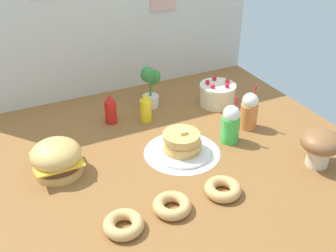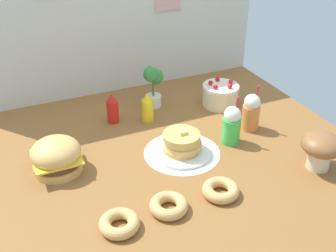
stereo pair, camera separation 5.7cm
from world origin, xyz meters
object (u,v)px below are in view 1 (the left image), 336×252
(cream_soda_cup, at_px, (231,124))
(mushroom_stool, at_px, (321,145))
(donut_vanilla, at_px, (223,189))
(ketchup_bottle, at_px, (110,110))
(mustard_bottle, at_px, (146,108))
(orange_float_cup, at_px, (249,111))
(burger, at_px, (57,158))
(potted_plant, at_px, (150,85))
(donut_pink_glaze, at_px, (124,224))
(donut_chocolate, at_px, (172,205))
(layer_cake, at_px, (217,94))
(pancake_stack, at_px, (182,144))

(cream_soda_cup, relative_size, mushroom_stool, 1.36)
(donut_vanilla, relative_size, mushroom_stool, 0.85)
(ketchup_bottle, relative_size, mustard_bottle, 1.00)
(cream_soda_cup, bearing_deg, orange_float_cup, 24.02)
(burger, bearing_deg, mushroom_stool, -23.09)
(mustard_bottle, xyz_separation_m, orange_float_cup, (0.51, -0.33, 0.02))
(potted_plant, distance_m, mushroom_stool, 1.07)
(mustard_bottle, height_order, donut_pink_glaze, mustard_bottle)
(cream_soda_cup, distance_m, donut_vanilla, 0.46)
(donut_chocolate, relative_size, mushroom_stool, 0.85)
(burger, distance_m, mushroom_stool, 1.30)
(burger, xyz_separation_m, layer_cake, (1.09, 0.27, -0.01))
(donut_chocolate, bearing_deg, mustard_bottle, 75.02)
(cream_soda_cup, bearing_deg, pancake_stack, 177.38)
(mushroom_stool, bearing_deg, potted_plant, 118.04)
(donut_vanilla, height_order, potted_plant, potted_plant)
(cream_soda_cup, distance_m, donut_chocolate, 0.65)
(layer_cake, bearing_deg, donut_vanilla, -120.00)
(donut_pink_glaze, distance_m, donut_vanilla, 0.49)
(cream_soda_cup, distance_m, mushroom_stool, 0.47)
(ketchup_bottle, relative_size, cream_soda_cup, 0.67)
(donut_pink_glaze, xyz_separation_m, donut_chocolate, (0.23, 0.02, 0.00))
(layer_cake, xyz_separation_m, donut_pink_glaze, (-0.93, -0.78, -0.04))
(potted_plant, height_order, mushroom_stool, potted_plant)
(orange_float_cup, height_order, potted_plant, potted_plant)
(ketchup_bottle, height_order, mustard_bottle, same)
(mustard_bottle, xyz_separation_m, cream_soda_cup, (0.33, -0.41, 0.02))
(cream_soda_cup, height_order, potted_plant, potted_plant)
(layer_cake, xyz_separation_m, mushroom_stool, (0.11, -0.78, 0.05))
(mustard_bottle, bearing_deg, potted_plant, 57.90)
(cream_soda_cup, bearing_deg, donut_pink_glaze, -153.89)
(mustard_bottle, distance_m, cream_soda_cup, 0.52)
(donut_pink_glaze, bearing_deg, donut_chocolate, 3.91)
(mustard_bottle, height_order, potted_plant, potted_plant)
(potted_plant, bearing_deg, orange_float_cup, -50.38)
(pancake_stack, bearing_deg, donut_vanilla, -87.50)
(potted_plant, bearing_deg, pancake_stack, -96.47)
(pancake_stack, xyz_separation_m, donut_vanilla, (0.02, -0.37, -0.03))
(pancake_stack, distance_m, cream_soda_cup, 0.30)
(layer_cake, bearing_deg, donut_pink_glaze, -140.12)
(burger, height_order, mustard_bottle, mustard_bottle)
(donut_chocolate, distance_m, potted_plant, 0.98)
(layer_cake, height_order, orange_float_cup, orange_float_cup)
(donut_pink_glaze, bearing_deg, pancake_stack, 39.31)
(potted_plant, bearing_deg, donut_vanilla, -92.88)
(donut_vanilla, bearing_deg, orange_float_cup, 44.24)
(mustard_bottle, bearing_deg, orange_float_cup, -33.03)
(orange_float_cup, height_order, donut_chocolate, orange_float_cup)
(cream_soda_cup, bearing_deg, ketchup_bottle, 137.32)
(pancake_stack, bearing_deg, donut_chocolate, -123.16)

